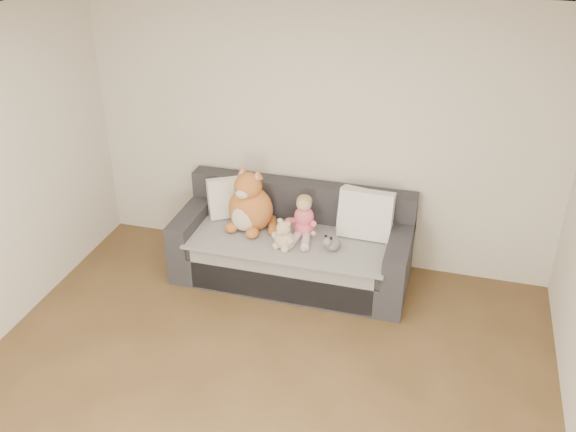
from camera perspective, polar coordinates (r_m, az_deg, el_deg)
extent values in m
plane|color=white|center=(3.34, -6.72, 12.58)|extent=(5.00, 5.00, 0.00)
plane|color=beige|center=(6.03, 2.84, 7.23)|extent=(4.50, 0.00, 4.50)
cube|color=#29292E|center=(6.17, 0.38, -4.22)|extent=(2.20, 0.90, 0.30)
cube|color=#29292E|center=(6.03, 0.31, -2.58)|extent=(1.90, 0.80, 0.15)
cube|color=#29292E|center=(6.21, 1.25, 1.35)|extent=(2.20, 0.20, 0.40)
cube|color=#29292E|center=(6.32, -8.39, -0.55)|extent=(0.20, 0.90, 0.30)
cube|color=#29292E|center=(5.87, 9.86, -3.16)|extent=(0.20, 0.90, 0.30)
cube|color=#9A9A9C|center=(5.97, 0.26, -1.97)|extent=(1.85, 0.88, 0.02)
cube|color=#9A9A9C|center=(5.78, -0.78, -5.90)|extent=(1.70, 0.02, 0.41)
cube|color=silver|center=(6.27, -5.17, 1.68)|extent=(0.46, 0.39, 0.40)
cube|color=silver|center=(5.97, 6.76, 0.31)|extent=(0.50, 0.30, 0.44)
cube|color=silver|center=(5.92, 6.94, 0.14)|extent=(0.50, 0.24, 0.47)
ellipsoid|color=#F05492|center=(5.96, 1.41, -1.04)|extent=(0.20, 0.16, 0.16)
ellipsoid|color=#F05492|center=(5.92, 1.44, -0.06)|extent=(0.19, 0.16, 0.20)
ellipsoid|color=#DBAA8C|center=(5.84, 1.43, 1.07)|extent=(0.14, 0.14, 0.14)
ellipsoid|color=tan|center=(5.84, 1.47, 1.36)|extent=(0.15, 0.15, 0.11)
cylinder|color=#F05492|center=(5.89, 0.42, -0.41)|extent=(0.10, 0.20, 0.13)
cylinder|color=#F05492|center=(5.85, 2.19, -0.62)|extent=(0.11, 0.20, 0.13)
ellipsoid|color=#DBAA8C|center=(5.86, -0.02, -1.28)|extent=(0.05, 0.05, 0.05)
ellipsoid|color=#DBAA8C|center=(5.82, 2.29, -1.57)|extent=(0.05, 0.05, 0.05)
cylinder|color=#E5B2C6|center=(5.85, 0.51, -2.12)|extent=(0.10, 0.25, 0.08)
cylinder|color=#E5B2C6|center=(5.83, 1.57, -2.26)|extent=(0.11, 0.25, 0.08)
ellipsoid|color=#DBAA8C|center=(5.76, 0.09, -2.75)|extent=(0.05, 0.08, 0.04)
ellipsoid|color=#DBAA8C|center=(5.73, 1.45, -2.92)|extent=(0.05, 0.08, 0.04)
ellipsoid|color=#C2692B|center=(6.04, -3.33, 0.61)|extent=(0.43, 0.36, 0.45)
ellipsoid|color=beige|center=(5.95, -4.04, -0.26)|extent=(0.22, 0.10, 0.25)
ellipsoid|color=#C2692B|center=(5.90, -3.57, 2.67)|extent=(0.26, 0.26, 0.26)
ellipsoid|color=beige|center=(5.83, -4.12, 1.94)|extent=(0.12, 0.08, 0.09)
cone|color=#C2692B|center=(5.92, -4.04, 4.07)|extent=(0.12, 0.12, 0.09)
cone|color=pink|center=(5.91, -4.12, 3.96)|extent=(0.07, 0.07, 0.06)
cone|color=#C2692B|center=(5.84, -2.72, 3.77)|extent=(0.12, 0.12, 0.09)
cone|color=pink|center=(5.83, -2.80, 3.66)|extent=(0.07, 0.07, 0.06)
ellipsoid|color=#C2692B|center=(6.04, -5.02, -0.99)|extent=(0.12, 0.15, 0.10)
ellipsoid|color=#C2692B|center=(5.94, -3.19, -1.50)|extent=(0.12, 0.15, 0.10)
cylinder|color=#C2692B|center=(6.07, -1.39, -0.80)|extent=(0.16, 0.30, 0.10)
ellipsoid|color=tan|center=(5.76, -0.35, -2.12)|extent=(0.18, 0.16, 0.18)
ellipsoid|color=tan|center=(5.69, -0.42, -1.10)|extent=(0.13, 0.13, 0.13)
ellipsoid|color=tan|center=(5.69, -0.71, -0.43)|extent=(0.05, 0.05, 0.05)
ellipsoid|color=tan|center=(5.64, 0.01, -0.70)|extent=(0.05, 0.05, 0.05)
ellipsoid|color=beige|center=(5.66, -0.73, -1.43)|extent=(0.05, 0.05, 0.05)
ellipsoid|color=tan|center=(5.77, -1.14, -1.71)|extent=(0.07, 0.07, 0.07)
ellipsoid|color=tan|center=(5.68, 0.18, -2.23)|extent=(0.07, 0.07, 0.07)
ellipsoid|color=tan|center=(5.77, -1.08, -2.66)|extent=(0.07, 0.07, 0.07)
ellipsoid|color=tan|center=(5.72, -0.29, -2.99)|extent=(0.07, 0.07, 0.07)
ellipsoid|color=white|center=(5.76, 4.00, -2.43)|extent=(0.14, 0.18, 0.13)
ellipsoid|color=white|center=(5.67, 3.52, -2.30)|extent=(0.08, 0.08, 0.08)
ellipsoid|color=black|center=(5.68, 3.39, -1.81)|extent=(0.03, 0.03, 0.03)
ellipsoid|color=black|center=(5.65, 3.86, -1.99)|extent=(0.03, 0.03, 0.03)
cylinder|color=#703DA6|center=(5.84, -0.13, -2.09)|extent=(0.08, 0.08, 0.08)
cone|color=green|center=(5.81, -0.13, -1.64)|extent=(0.08, 0.08, 0.03)
cylinder|color=green|center=(5.86, -0.47, -1.92)|extent=(0.02, 0.02, 0.06)
cylinder|color=green|center=(5.81, 0.21, -2.19)|extent=(0.02, 0.02, 0.06)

